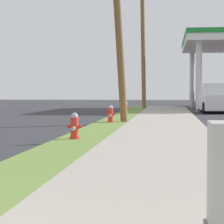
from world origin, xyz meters
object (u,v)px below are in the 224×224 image
object	(u,v)px
truck_silver_at_forecourt	(212,97)
utility_pole_midground	(117,8)
car_red_by_far_pump	(213,100)
truck_white_on_apron	(215,99)
fire_hydrant_fourth	(126,108)
utility_pole_background	(143,42)
fire_hydrant_third	(111,115)
fire_hydrant_second	(74,127)

from	to	relation	value
truck_silver_at_forecourt	utility_pole_midground	bearing A→B (deg)	-103.48
car_red_by_far_pump	truck_white_on_apron	size ratio (longest dim) A/B	0.82
car_red_by_far_pump	truck_white_on_apron	bearing A→B (deg)	-93.84
utility_pole_midground	car_red_by_far_pump	distance (m)	20.93
fire_hydrant_fourth	utility_pole_background	distance (m)	10.65
utility_pole_background	truck_white_on_apron	world-z (taller)	utility_pole_background
utility_pole_midground	fire_hydrant_third	bearing A→B (deg)	-117.13
fire_hydrant_second	utility_pole_midground	distance (m)	9.27
car_red_by_far_pump	truck_silver_at_forecourt	distance (m)	6.98
fire_hydrant_second	car_red_by_far_pump	distance (m)	28.33
fire_hydrant_second	utility_pole_background	xyz separation A→B (m)	(0.61, 25.19, 4.85)
utility_pole_background	car_red_by_far_pump	bearing A→B (deg)	23.62
fire_hydrant_third	fire_hydrant_fourth	size ratio (longest dim) A/B	1.00
fire_hydrant_second	truck_silver_at_forecourt	distance (m)	35.25
fire_hydrant_fourth	fire_hydrant_third	bearing A→B (deg)	-89.64
fire_hydrant_second	utility_pole_midground	xyz separation A→B (m)	(0.38, 8.02, 4.65)
fire_hydrant_third	utility_pole_background	size ratio (longest dim) A/B	0.07
fire_hydrant_fourth	car_red_by_far_pump	xyz separation A→B (m)	(6.14, 11.91, 0.28)
car_red_by_far_pump	truck_silver_at_forecourt	bearing A→B (deg)	85.61
fire_hydrant_second	fire_hydrant_fourth	bearing A→B (deg)	89.69
car_red_by_far_pump	truck_white_on_apron	xyz separation A→B (m)	(-0.46, -6.90, 0.19)
fire_hydrant_third	utility_pole_midground	xyz separation A→B (m)	(0.25, 0.48, 4.65)
truck_white_on_apron	truck_silver_at_forecourt	bearing A→B (deg)	85.88
fire_hydrant_third	utility_pole_background	bearing A→B (deg)	88.45
fire_hydrant_second	fire_hydrant_third	size ratio (longest dim) A/B	1.00
fire_hydrant_fourth	car_red_by_far_pump	size ratio (longest dim) A/B	0.16
fire_hydrant_third	truck_silver_at_forecourt	bearing A→B (deg)	76.26
fire_hydrant_second	utility_pole_midground	world-z (taller)	utility_pole_midground
utility_pole_midground	utility_pole_background	size ratio (longest dim) A/B	0.96
fire_hydrant_second	car_red_by_far_pump	bearing A→B (deg)	77.32
car_red_by_far_pump	truck_silver_at_forecourt	size ratio (longest dim) A/B	0.82
utility_pole_background	truck_silver_at_forecourt	distance (m)	12.06
fire_hydrant_second	utility_pole_midground	bearing A→B (deg)	87.26
truck_white_on_apron	car_red_by_far_pump	bearing A→B (deg)	86.16
fire_hydrant_fourth	car_red_by_far_pump	bearing A→B (deg)	62.75
utility_pole_midground	utility_pole_background	bearing A→B (deg)	89.23
fire_hydrant_third	truck_white_on_apron	distance (m)	14.36
fire_hydrant_second	utility_pole_background	world-z (taller)	utility_pole_background
car_red_by_far_pump	fire_hydrant_fourth	bearing A→B (deg)	-117.25
utility_pole_midground	fire_hydrant_fourth	bearing A→B (deg)	92.21
fire_hydrant_third	utility_pole_midground	size ratio (longest dim) A/B	0.08
utility_pole_background	truck_silver_at_forecourt	size ratio (longest dim) A/B	1.83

